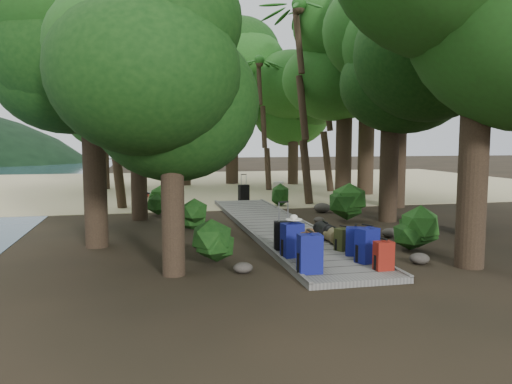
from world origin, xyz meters
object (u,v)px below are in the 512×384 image
object	(u,v)px
backpack_left_a	(310,252)
sun_lounger	(282,188)
backpack_right_d	(344,238)
duffel_right_black	(325,231)
backpack_right_a	(384,254)
duffel_right_khaki	(335,236)
suitcase_on_boardwalk	(283,236)
backpack_right_c	(355,240)
kayak	(146,194)
lone_suitcase_on_sand	(244,193)
backpack_left_b	(309,252)
backpack_right_b	(367,243)
backpack_left_c	(292,238)

from	to	relation	value
backpack_left_a	sun_lounger	size ratio (longest dim) A/B	0.50
backpack_right_d	duffel_right_black	distance (m)	1.36
backpack_right_a	duffel_right_khaki	world-z (taller)	backpack_right_a
suitcase_on_boardwalk	sun_lounger	world-z (taller)	suitcase_on_boardwalk
backpack_right_c	suitcase_on_boardwalk	distance (m)	1.63
backpack_right_a	sun_lounger	world-z (taller)	backpack_right_a
kayak	sun_lounger	bearing A→B (deg)	14.92
backpack_right_d	suitcase_on_boardwalk	xyz separation A→B (m)	(-1.32, 0.34, 0.05)
lone_suitcase_on_sand	backpack_left_b	bearing A→B (deg)	-111.12
backpack_left_b	duffel_right_khaki	bearing A→B (deg)	58.57
backpack_left_b	lone_suitcase_on_sand	size ratio (longest dim) A/B	0.99
backpack_right_b	suitcase_on_boardwalk	xyz separation A→B (m)	(-1.35, 1.50, -0.06)
backpack_right_b	kayak	xyz separation A→B (m)	(-4.36, 13.61, -0.35)
backpack_right_b	backpack_right_c	bearing A→B (deg)	65.36
backpack_left_c	backpack_right_b	size ratio (longest dim) A/B	1.03
backpack_right_a	kayak	world-z (taller)	backpack_right_a
duffel_right_black	backpack_right_d	bearing A→B (deg)	-89.19
kayak	backpack_left_a	bearing A→B (deg)	-67.20
backpack_left_a	duffel_right_khaki	xyz separation A→B (m)	(1.47, 2.44, -0.23)
kayak	duffel_right_black	bearing A→B (deg)	-57.41
backpack_left_a	backpack_left_b	xyz separation A→B (m)	(0.08, 0.30, -0.07)
backpack_right_d	lone_suitcase_on_sand	size ratio (longest dim) A/B	0.82
kayak	suitcase_on_boardwalk	bearing A→B (deg)	-65.05
backpack_right_c	duffel_right_khaki	distance (m)	1.31
backpack_left_b	backpack_left_a	bearing A→B (deg)	-103.26
backpack_left_a	backpack_left_b	size ratio (longest dim) A/B	1.21
backpack_left_b	lone_suitcase_on_sand	bearing A→B (deg)	86.49
backpack_right_c	lone_suitcase_on_sand	world-z (taller)	backpack_right_c
backpack_right_d	duffel_right_khaki	size ratio (longest dim) A/B	1.02
backpack_right_c	sun_lounger	xyz separation A→B (m)	(2.07, 13.44, -0.18)
backpack_left_c	backpack_left_b	bearing A→B (deg)	-98.62
duffel_right_black	sun_lounger	bearing A→B (deg)	83.33
backpack_left_a	duffel_right_khaki	bearing A→B (deg)	60.57
backpack_left_b	backpack_right_d	distance (m)	1.90
backpack_left_a	lone_suitcase_on_sand	xyz separation A→B (m)	(1.11, 12.03, -0.17)
backpack_left_a	backpack_right_a	size ratio (longest dim) A/B	1.33
backpack_left_c	backpack_right_b	bearing A→B (deg)	-40.55
backpack_left_b	duffel_right_khaki	distance (m)	2.55
backpack_right_c	duffel_right_black	xyz separation A→B (m)	(0.02, 1.90, -0.14)
backpack_left_c	duffel_right_khaki	xyz separation A→B (m)	(1.41, 1.12, -0.22)
sun_lounger	backpack_left_a	bearing A→B (deg)	-98.86
backpack_left_b	backpack_right_b	bearing A→B (deg)	11.34
backpack_left_a	duffel_right_black	distance (m)	3.37
backpack_right_b	sun_lounger	xyz separation A→B (m)	(2.09, 14.06, -0.23)
duffel_right_khaki	sun_lounger	size ratio (longest dim) A/B	0.33
backpack_left_b	lone_suitcase_on_sand	xyz separation A→B (m)	(1.03, 11.73, -0.10)
backpack_right_d	kayak	bearing A→B (deg)	86.30
backpack_right_c	duffel_right_black	world-z (taller)	backpack_right_c
backpack_right_a	kayak	bearing A→B (deg)	105.08
backpack_left_c	backpack_right_c	distance (m)	1.38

